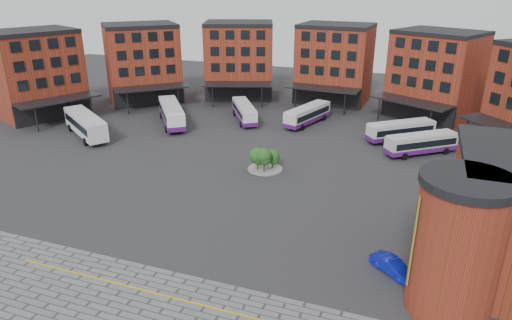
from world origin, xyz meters
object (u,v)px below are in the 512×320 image
(blue_car, at_px, (392,266))
(bus_c, at_px, (244,111))
(bus_a, at_px, (85,123))
(bus_f, at_px, (421,143))
(bus_b, at_px, (172,113))
(bus_e, at_px, (401,131))
(tree_island, at_px, (264,158))
(bus_d, at_px, (307,114))

(blue_car, bearing_deg, bus_c, 75.07)
(bus_a, height_order, bus_f, bus_a)
(bus_b, distance_m, bus_e, 36.18)
(tree_island, distance_m, bus_f, 22.34)
(bus_f, distance_m, blue_car, 29.36)
(bus_d, relative_size, bus_e, 1.13)
(bus_b, height_order, bus_f, bus_b)
(bus_c, bearing_deg, bus_b, 177.84)
(bus_c, distance_m, bus_f, 29.13)
(bus_d, relative_size, blue_car, 2.74)
(bus_a, relative_size, bus_d, 1.09)
(bus_b, relative_size, blue_car, 2.90)
(tree_island, distance_m, bus_a, 29.94)
(bus_c, distance_m, bus_e, 25.49)
(bus_a, xyz_separation_m, bus_c, (19.67, 15.80, -0.47))
(bus_d, distance_m, bus_f, 19.73)
(bus_f, bearing_deg, blue_car, -40.56)
(bus_e, relative_size, bus_f, 1.01)
(tree_island, bearing_deg, blue_car, -44.44)
(tree_island, relative_size, bus_c, 0.43)
(bus_b, bearing_deg, bus_f, -37.10)
(tree_island, distance_m, bus_e, 23.25)
(bus_c, bearing_deg, bus_e, -35.50)
(bus_a, bearing_deg, bus_c, -16.99)
(bus_e, bearing_deg, bus_f, -5.64)
(bus_a, bearing_deg, tree_island, -61.89)
(bus_b, distance_m, bus_f, 38.91)
(bus_a, xyz_separation_m, bus_f, (48.12, 9.54, -0.51))
(tree_island, bearing_deg, bus_c, 117.99)
(tree_island, bearing_deg, bus_b, 147.73)
(bus_d, bearing_deg, bus_a, -131.69)
(bus_f, bearing_deg, tree_island, -92.98)
(bus_e, distance_m, blue_car, 34.10)
(bus_d, distance_m, blue_car, 40.91)
(bus_c, height_order, bus_f, bus_c)
(tree_island, distance_m, blue_car, 23.71)
(bus_b, distance_m, bus_c, 12.07)
(bus_a, bearing_deg, blue_car, -78.72)
(bus_c, relative_size, blue_car, 2.56)
(bus_a, bearing_deg, bus_f, -44.55)
(tree_island, height_order, bus_e, tree_island)
(tree_island, xyz_separation_m, blue_car, (16.91, -16.58, -1.07))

